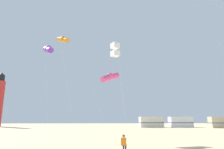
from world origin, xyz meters
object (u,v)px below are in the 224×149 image
at_px(kite_box_white, 115,50).
at_px(rv_van_cream, 151,122).
at_px(rv_van_white, 181,122).
at_px(kite_flyer_standing, 124,142).
at_px(rv_van_tan, 222,122).
at_px(kite_tube_rainbow, 110,77).
at_px(kite_tube_orange, 63,39).
at_px(kite_tube_violet, 48,49).

distance_m(kite_box_white, rv_van_cream, 41.80).
bearing_deg(rv_van_white, kite_flyer_standing, -121.90).
xyz_separation_m(kite_flyer_standing, rv_van_tan, (30.03, 36.29, 0.78)).
distance_m(kite_flyer_standing, rv_van_cream, 42.41).
relative_size(kite_tube_rainbow, rv_van_cream, 1.18).
relative_size(kite_tube_rainbow, rv_van_white, 1.17).
bearing_deg(rv_van_white, kite_tube_rainbow, -128.07).
distance_m(kite_tube_rainbow, rv_van_cream, 35.41).
distance_m(kite_tube_orange, kite_tube_violet, 6.09).
relative_size(kite_box_white, rv_van_cream, 1.30).
xyz_separation_m(kite_tube_orange, kite_tube_violet, (-0.74, -5.01, -3.38)).
bearing_deg(kite_flyer_standing, kite_tube_violet, -30.43).
bearing_deg(kite_tube_violet, rv_van_cream, 56.76).
bearing_deg(kite_tube_rainbow, rv_van_white, 56.63).
height_order(kite_tube_orange, kite_tube_violet, kite_tube_orange).
bearing_deg(kite_tube_rainbow, rv_van_tan, 42.68).
height_order(kite_box_white, rv_van_cream, kite_box_white).
distance_m(kite_flyer_standing, rv_van_white, 45.64).
height_order(rv_van_cream, rv_van_white, same).
height_order(kite_box_white, rv_van_white, kite_box_white).
relative_size(kite_tube_orange, kite_tube_violet, 1.30).
relative_size(kite_tube_violet, rv_van_white, 1.71).
xyz_separation_m(kite_tube_rainbow, rv_van_white, (21.41, 32.50, -5.63)).
relative_size(kite_box_white, kite_tube_orange, 0.58).
relative_size(rv_van_cream, rv_van_white, 0.99).
distance_m(kite_box_white, kite_tube_orange, 15.60).
bearing_deg(kite_box_white, rv_van_white, 61.47).
bearing_deg(rv_van_white, kite_box_white, -123.23).
height_order(kite_tube_orange, rv_van_white, kite_tube_orange).
bearing_deg(rv_van_white, kite_tube_orange, -141.39).
bearing_deg(kite_tube_violet, rv_van_white, 47.52).
distance_m(kite_tube_violet, kite_tube_rainbow, 8.39).
bearing_deg(kite_tube_rainbow, kite_tube_orange, 139.03).
height_order(kite_box_white, kite_tube_rainbow, kite_box_white).
xyz_separation_m(kite_box_white, rv_van_white, (21.34, 39.25, -6.57)).
relative_size(kite_flyer_standing, kite_tube_rainbow, 0.15).
distance_m(kite_box_white, kite_tube_violet, 11.10).
distance_m(kite_flyer_standing, kite_tube_orange, 20.69).
distance_m(kite_box_white, rv_van_white, 45.16).
height_order(rv_van_cream, rv_van_tan, same).
relative_size(kite_tube_violet, rv_van_cream, 1.72).
height_order(kite_tube_rainbow, rv_van_cream, kite_tube_rainbow).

